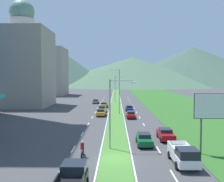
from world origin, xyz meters
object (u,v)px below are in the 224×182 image
object	(u,v)px
billboard_roadside	(217,109)
car_5	(104,105)
street_lamp_far	(116,87)
street_lamp_mid	(118,89)
car_7	(144,139)
motorcycle_rider	(82,150)
car_6	(166,134)
car_2	(101,112)
car_4	(96,101)
street_lamp_near	(113,109)
car_8	(131,114)
pickup_truck_0	(71,182)
car_3	(102,109)
car_0	(129,108)
pickup_truck_1	(184,155)

from	to	relation	value
billboard_roadside	car_5	world-z (taller)	billboard_roadside
street_lamp_far	street_lamp_mid	bearing A→B (deg)	-88.97
car_7	motorcycle_rider	xyz separation A→B (m)	(-7.21, -4.90, -0.02)
street_lamp_mid	car_6	bearing A→B (deg)	-74.88
car_2	car_4	world-z (taller)	car_2
car_7	street_lamp_near	bearing A→B (deg)	-65.30
street_lamp_mid	car_8	size ratio (longest dim) A/B	2.18
billboard_roadside	car_8	xyz separation A→B (m)	(-8.07, 24.87, -4.39)
car_7	pickup_truck_0	size ratio (longest dim) A/B	0.84
car_6	car_7	size ratio (longest dim) A/B	1.01
car_6	street_lamp_mid	bearing A→B (deg)	-164.88
street_lamp_near	street_lamp_far	bearing A→B (deg)	89.65
street_lamp_near	car_6	world-z (taller)	street_lamp_near
street_lamp_far	car_3	xyz separation A→B (m)	(-3.50, -24.22, -4.45)
car_6	pickup_truck_0	world-z (taller)	pickup_truck_0
motorcycle_rider	street_lamp_mid	bearing A→B (deg)	-7.56
car_0	car_7	xyz separation A→B (m)	(0.17, -31.92, 0.03)
car_3	car_7	xyz separation A→B (m)	(7.09, -30.02, -0.02)
car_5	car_6	distance (m)	38.78
car_3	car_8	bearing A→B (deg)	-143.42
pickup_truck_0	car_4	bearing A→B (deg)	3.12
car_6	car_0	bearing A→B (deg)	-173.29
car_2	pickup_truck_0	world-z (taller)	pickup_truck_0
car_2	car_7	size ratio (longest dim) A/B	1.04
car_0	car_2	world-z (taller)	car_2
billboard_roadside	car_8	bearing A→B (deg)	107.98
motorcycle_rider	pickup_truck_0	bearing A→B (deg)	-177.54
car_7	car_8	bearing A→B (deg)	-178.78
billboard_roadside	car_7	size ratio (longest dim) A/B	1.51
street_lamp_mid	motorcycle_rider	xyz separation A→B (m)	(-4.13, -31.11, -5.19)
car_8	motorcycle_rider	distance (m)	26.83
car_6	car_8	xyz separation A→B (m)	(-3.71, 18.33, -0.05)
street_lamp_near	car_5	bearing A→B (deg)	94.28
street_lamp_mid	car_6	xyz separation A→B (m)	(6.34, -23.48, -5.15)
street_lamp_near	car_3	world-z (taller)	street_lamp_near
street_lamp_near	car_0	distance (m)	34.19
car_5	car_8	size ratio (longest dim) A/B	0.89
billboard_roadside	car_4	world-z (taller)	billboard_roadside
street_lamp_mid	car_3	world-z (taller)	street_lamp_mid
street_lamp_far	pickup_truck_1	size ratio (longest dim) A/B	1.68
pickup_truck_1	car_5	bearing A→B (deg)	-167.92
street_lamp_far	car_7	size ratio (longest dim) A/B	1.99
car_2	car_0	bearing A→B (deg)	-39.95
car_7	pickup_truck_1	xyz separation A→B (m)	(3.05, -7.21, 0.22)
street_lamp_near	motorcycle_rider	world-z (taller)	street_lamp_near
car_5	pickup_truck_0	size ratio (longest dim) A/B	0.79
street_lamp_far	pickup_truck_1	world-z (taller)	street_lamp_far
car_0	car_5	distance (m)	10.71
car_6	pickup_truck_1	distance (m)	9.95
car_5	car_7	bearing A→B (deg)	-169.99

